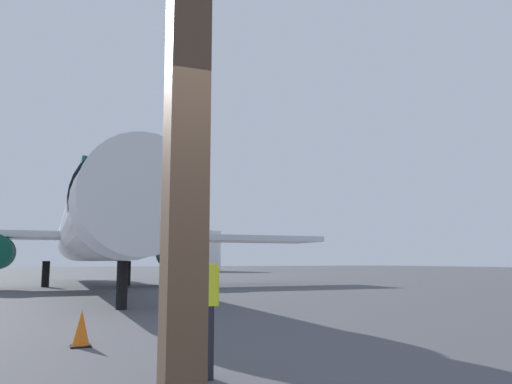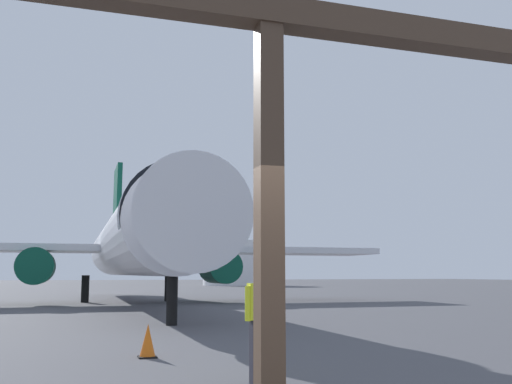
{
  "view_description": "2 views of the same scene",
  "coord_description": "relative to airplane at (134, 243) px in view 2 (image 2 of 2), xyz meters",
  "views": [
    {
      "loc": [
        -0.61,
        -2.47,
        1.54
      ],
      "look_at": [
        4.45,
        10.04,
        3.39
      ],
      "focal_mm": 35.46,
      "sensor_mm": 36.0,
      "label": 1
    },
    {
      "loc": [
        -1.48,
        -4.38,
        1.65
      ],
      "look_at": [
        4.16,
        13.65,
        4.32
      ],
      "focal_mm": 40.58,
      "sensor_mm": 36.0,
      "label": 2
    }
  ],
  "objects": [
    {
      "name": "ground_plane",
      "position": [
        -1.58,
        12.24,
        -3.31
      ],
      "size": [
        220.0,
        220.0,
        0.0
      ],
      "primitive_type": "plane",
      "color": "#4C4C51"
    },
    {
      "name": "fuel_storage_tank",
      "position": [
        18.58,
        47.57,
        -0.21
      ],
      "size": [
        8.75,
        8.75,
        6.19
      ],
      "primitive_type": "cylinder",
      "color": "white",
      "rests_on": "ground"
    },
    {
      "name": "traffic_cone",
      "position": [
        -1.6,
        -20.28,
        -3.0
      ],
      "size": [
        0.36,
        0.36,
        0.66
      ],
      "color": "orange",
      "rests_on": "ground"
    },
    {
      "name": "airplane",
      "position": [
        0.0,
        0.0,
        0.0
      ],
      "size": [
        30.0,
        33.71,
        10.1
      ],
      "color": "silver",
      "rests_on": "ground"
    },
    {
      "name": "ground_crew_worker",
      "position": [
        -0.3,
        -23.59,
        -2.41
      ],
      "size": [
        0.55,
        0.22,
        1.74
      ],
      "color": "black",
      "rests_on": "ground"
    },
    {
      "name": "window_frame",
      "position": [
        -1.58,
        -27.76,
        -1.86
      ],
      "size": [
        7.84,
        0.24,
        3.95
      ],
      "color": "#38281E",
      "rests_on": "ground"
    }
  ]
}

